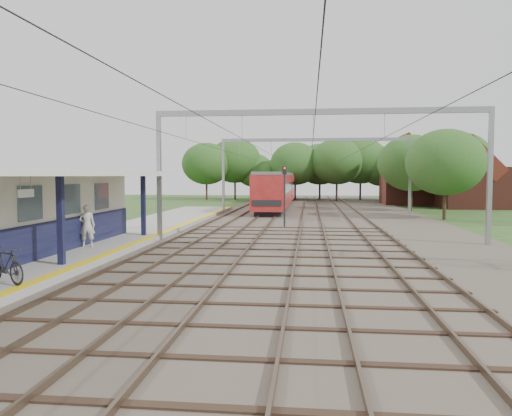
{
  "coord_description": "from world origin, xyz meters",
  "views": [
    {
      "loc": [
        3.04,
        -11.07,
        3.56
      ],
      "look_at": [
        -0.21,
        19.06,
        1.6
      ],
      "focal_mm": 35.0,
      "sensor_mm": 36.0,
      "label": 1
    }
  ],
  "objects_px": {
    "person": "(87,225)",
    "signal_post": "(285,190)",
    "bicycle": "(5,265)",
    "train": "(280,188)"
  },
  "relations": [
    {
      "from": "bicycle",
      "to": "train",
      "type": "bearing_deg",
      "value": 20.76
    },
    {
      "from": "person",
      "to": "signal_post",
      "type": "distance_m",
      "value": 14.87
    },
    {
      "from": "person",
      "to": "signal_post",
      "type": "bearing_deg",
      "value": -145.63
    },
    {
      "from": "bicycle",
      "to": "signal_post",
      "type": "bearing_deg",
      "value": 7.5
    },
    {
      "from": "bicycle",
      "to": "signal_post",
      "type": "relative_size",
      "value": 0.45
    },
    {
      "from": "person",
      "to": "signal_post",
      "type": "xyz_separation_m",
      "value": [
        8.32,
        12.26,
        1.28
      ]
    },
    {
      "from": "person",
      "to": "bicycle",
      "type": "xyz_separation_m",
      "value": [
        1.01,
        -7.67,
        -0.4
      ]
    },
    {
      "from": "train",
      "to": "bicycle",
      "type": "bearing_deg",
      "value": -96.88
    },
    {
      "from": "bicycle",
      "to": "train",
      "type": "relative_size",
      "value": 0.05
    },
    {
      "from": "person",
      "to": "bicycle",
      "type": "distance_m",
      "value": 7.75
    }
  ]
}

